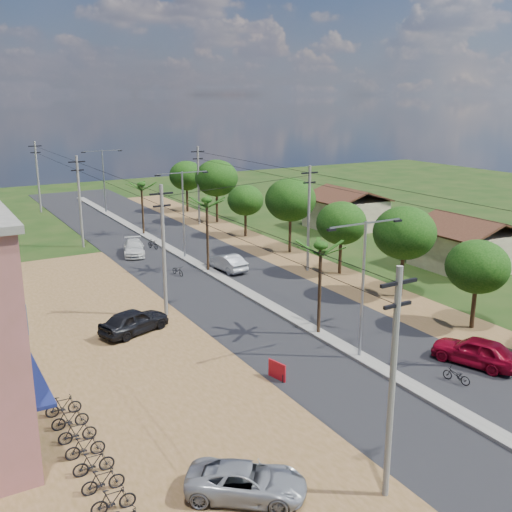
{
  "coord_description": "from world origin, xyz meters",
  "views": [
    {
      "loc": [
        -20.92,
        -24.37,
        14.59
      ],
      "look_at": [
        0.56,
        12.81,
        3.0
      ],
      "focal_mm": 42.0,
      "sensor_mm": 36.0,
      "label": 1
    }
  ],
  "objects_px": {
    "car_silver_mid": "(227,263)",
    "parked_scooter_row": "(89,455)",
    "car_white_far": "(134,248)",
    "moto_rider_east": "(456,376)",
    "car_parked_silver": "(246,482)",
    "roadside_sign": "(277,371)",
    "car_parked_dark": "(134,321)",
    "car_red_near": "(475,351)"
  },
  "relations": [
    {
      "from": "car_parked_dark",
      "to": "roadside_sign",
      "type": "distance_m",
      "value": 10.88
    },
    {
      "from": "car_parked_silver",
      "to": "parked_scooter_row",
      "type": "xyz_separation_m",
      "value": [
        -4.57,
        4.9,
        -0.13
      ]
    },
    {
      "from": "car_parked_silver",
      "to": "parked_scooter_row",
      "type": "bearing_deg",
      "value": 80.32
    },
    {
      "from": "car_silver_mid",
      "to": "car_parked_dark",
      "type": "relative_size",
      "value": 0.94
    },
    {
      "from": "moto_rider_east",
      "to": "roadside_sign",
      "type": "bearing_deg",
      "value": -46.74
    },
    {
      "from": "moto_rider_east",
      "to": "car_parked_dark",
      "type": "bearing_deg",
      "value": -64.83
    },
    {
      "from": "car_red_near",
      "to": "roadside_sign",
      "type": "xyz_separation_m",
      "value": [
        -10.5,
        3.98,
        -0.3
      ]
    },
    {
      "from": "car_parked_silver",
      "to": "roadside_sign",
      "type": "height_order",
      "value": "car_parked_silver"
    },
    {
      "from": "car_red_near",
      "to": "car_white_far",
      "type": "bearing_deg",
      "value": -95.53
    },
    {
      "from": "car_parked_dark",
      "to": "parked_scooter_row",
      "type": "relative_size",
      "value": 0.48
    },
    {
      "from": "car_red_near",
      "to": "car_parked_dark",
      "type": "xyz_separation_m",
      "value": [
        -14.92,
        13.92,
        -0.02
      ]
    },
    {
      "from": "roadside_sign",
      "to": "car_white_far",
      "type": "bearing_deg",
      "value": 73.08
    },
    {
      "from": "car_parked_silver",
      "to": "car_parked_dark",
      "type": "xyz_separation_m",
      "value": [
        1.65,
        17.51,
        0.16
      ]
    },
    {
      "from": "roadside_sign",
      "to": "parked_scooter_row",
      "type": "bearing_deg",
      "value": -179.1
    },
    {
      "from": "car_silver_mid",
      "to": "car_parked_silver",
      "type": "xyz_separation_m",
      "value": [
        -13.11,
        -26.92,
        -0.09
      ]
    },
    {
      "from": "car_silver_mid",
      "to": "roadside_sign",
      "type": "xyz_separation_m",
      "value": [
        -7.04,
        -19.36,
        -0.21
      ]
    },
    {
      "from": "car_red_near",
      "to": "parked_scooter_row",
      "type": "bearing_deg",
      "value": -24.02
    },
    {
      "from": "moto_rider_east",
      "to": "roadside_sign",
      "type": "distance_m",
      "value": 9.37
    },
    {
      "from": "moto_rider_east",
      "to": "parked_scooter_row",
      "type": "bearing_deg",
      "value": -21.56
    },
    {
      "from": "car_red_near",
      "to": "car_parked_dark",
      "type": "distance_m",
      "value": 20.4
    },
    {
      "from": "car_silver_mid",
      "to": "moto_rider_east",
      "type": "bearing_deg",
      "value": 86.21
    },
    {
      "from": "parked_scooter_row",
      "to": "moto_rider_east",
      "type": "bearing_deg",
      "value": -7.25
    },
    {
      "from": "car_parked_silver",
      "to": "car_parked_dark",
      "type": "distance_m",
      "value": 17.58
    },
    {
      "from": "car_white_far",
      "to": "car_parked_silver",
      "type": "xyz_separation_m",
      "value": [
        -7.92,
        -35.97,
        -0.03
      ]
    },
    {
      "from": "car_silver_mid",
      "to": "car_parked_silver",
      "type": "distance_m",
      "value": 29.95
    },
    {
      "from": "moto_rider_east",
      "to": "roadside_sign",
      "type": "height_order",
      "value": "roadside_sign"
    },
    {
      "from": "car_silver_mid",
      "to": "parked_scooter_row",
      "type": "bearing_deg",
      "value": 45.44
    },
    {
      "from": "car_parked_dark",
      "to": "roadside_sign",
      "type": "relative_size",
      "value": 3.83
    },
    {
      "from": "car_silver_mid",
      "to": "roadside_sign",
      "type": "relative_size",
      "value": 3.61
    },
    {
      "from": "car_red_near",
      "to": "car_parked_dark",
      "type": "bearing_deg",
      "value": -63.48
    },
    {
      "from": "parked_scooter_row",
      "to": "car_parked_silver",
      "type": "bearing_deg",
      "value": -47.02
    },
    {
      "from": "car_silver_mid",
      "to": "parked_scooter_row",
      "type": "relative_size",
      "value": 0.45
    },
    {
      "from": "car_silver_mid",
      "to": "car_white_far",
      "type": "height_order",
      "value": "car_silver_mid"
    },
    {
      "from": "moto_rider_east",
      "to": "parked_scooter_row",
      "type": "height_order",
      "value": "parked_scooter_row"
    },
    {
      "from": "parked_scooter_row",
      "to": "car_red_near",
      "type": "bearing_deg",
      "value": -3.56
    },
    {
      "from": "car_silver_mid",
      "to": "moto_rider_east",
      "type": "xyz_separation_m",
      "value": [
        0.86,
        -24.38,
        -0.31
      ]
    },
    {
      "from": "car_parked_dark",
      "to": "roadside_sign",
      "type": "height_order",
      "value": "car_parked_dark"
    },
    {
      "from": "car_red_near",
      "to": "car_white_far",
      "type": "xyz_separation_m",
      "value": [
        -8.64,
        32.39,
        -0.14
      ]
    },
    {
      "from": "car_red_near",
      "to": "roadside_sign",
      "type": "distance_m",
      "value": 11.23
    },
    {
      "from": "car_white_far",
      "to": "car_parked_silver",
      "type": "bearing_deg",
      "value": -85.95
    },
    {
      "from": "car_red_near",
      "to": "car_parked_silver",
      "type": "relative_size",
      "value": 1.04
    },
    {
      "from": "car_white_far",
      "to": "moto_rider_east",
      "type": "xyz_separation_m",
      "value": [
        6.05,
        -33.43,
        -0.26
      ]
    }
  ]
}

